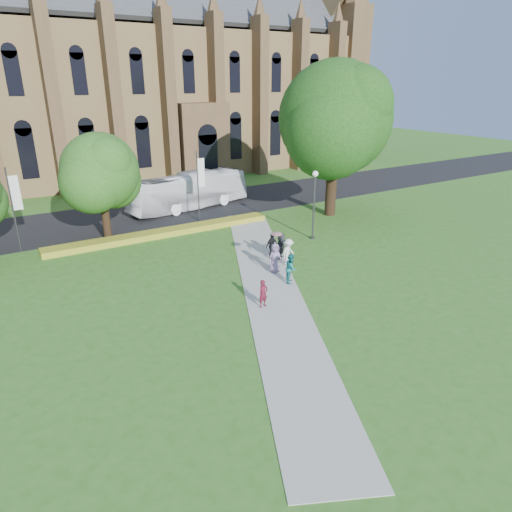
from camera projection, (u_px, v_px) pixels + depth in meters
ground at (279, 292)px, 26.38m from camera, size 160.00×160.00×0.00m
road at (158, 212)px, 42.28m from camera, size 160.00×10.00×0.02m
footpath at (270, 285)px, 27.17m from camera, size 15.58×28.54×0.04m
flower_hedge at (164, 233)px, 35.82m from camera, size 18.00×1.40×0.45m
cathedral at (171, 67)px, 58.16m from camera, size 52.60×18.25×28.00m
streetlamp at (314, 197)px, 34.01m from camera, size 0.44×0.44×5.24m
large_tree at (335, 119)px, 38.44m from camera, size 9.60×9.60×13.20m
street_tree_1 at (100, 172)px, 33.11m from camera, size 5.60×5.60×8.05m
banner_pole_0 at (199, 183)px, 38.27m from camera, size 0.70×0.10×6.00m
banner_pole_1 at (14, 205)px, 31.46m from camera, size 0.70×0.10×6.00m
tour_coach at (189, 191)px, 42.81m from camera, size 12.32×4.99×3.34m
pedestrian_0 at (263, 294)px, 24.29m from camera, size 0.61×0.45×1.54m
pedestrian_1 at (291, 268)px, 27.23m from camera, size 1.08×1.10×1.80m
pedestrian_2 at (288, 252)px, 29.71m from camera, size 1.34×1.06×1.82m
pedestrian_3 at (272, 246)px, 30.87m from camera, size 1.13×0.66×1.81m
pedestrian_4 at (275, 258)px, 28.67m from camera, size 0.97×0.68×1.90m
pedestrian_5 at (281, 246)px, 30.88m from camera, size 1.69×1.42×1.82m
parasol at (277, 238)px, 28.38m from camera, size 0.91×0.91×0.63m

